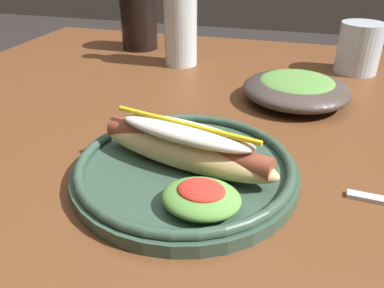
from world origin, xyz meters
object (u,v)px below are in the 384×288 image
at_px(hot_dog_plate, 186,164).
at_px(side_bowl, 296,88).
at_px(soda_cup, 139,22).
at_px(water_cup, 359,48).
at_px(glass_bottle, 180,19).

relative_size(hot_dog_plate, side_bowl, 1.47).
bearing_deg(soda_cup, water_cup, -5.49).
relative_size(soda_cup, side_bowl, 0.69).
xyz_separation_m(hot_dog_plate, water_cup, (0.23, 0.48, 0.03)).
bearing_deg(water_cup, glass_bottle, -172.27).
relative_size(soda_cup, glass_bottle, 0.51).
bearing_deg(side_bowl, water_cup, 60.41).
distance_m(soda_cup, water_cup, 0.51).
bearing_deg(soda_cup, side_bowl, -32.21).
bearing_deg(glass_bottle, water_cup, 7.73).
relative_size(water_cup, glass_bottle, 0.40).
height_order(hot_dog_plate, side_bowl, hot_dog_plate).
relative_size(hot_dog_plate, water_cup, 2.67).
relative_size(soda_cup, water_cup, 1.26).
bearing_deg(soda_cup, glass_bottle, -35.38).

